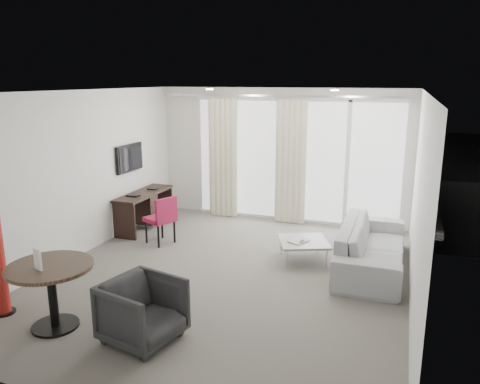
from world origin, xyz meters
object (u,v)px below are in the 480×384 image
(desk, at_px, (145,210))
(sofa, at_px, (372,246))
(coffee_table, at_px, (303,250))
(rattan_chair_a, at_px, (331,185))
(round_table, at_px, (53,296))
(tub_armchair, at_px, (143,311))
(desk_chair, at_px, (160,220))
(rattan_chair_b, at_px, (390,184))

(desk, bearing_deg, sofa, -7.43)
(coffee_table, bearing_deg, rattan_chair_a, 91.99)
(round_table, height_order, coffee_table, round_table)
(tub_armchair, bearing_deg, desk_chair, 38.62)
(rattan_chair_a, distance_m, rattan_chair_b, 1.37)
(desk, relative_size, tub_armchair, 1.94)
(rattan_chair_b, bearing_deg, desk, -134.28)
(rattan_chair_b, bearing_deg, rattan_chair_a, -148.20)
(round_table, relative_size, rattan_chair_a, 1.08)
(desk_chair, relative_size, coffee_table, 1.15)
(round_table, xyz_separation_m, rattan_chair_b, (3.36, 7.08, 0.05))
(round_table, bearing_deg, rattan_chair_b, 64.65)
(tub_armchair, distance_m, sofa, 3.63)
(desk, xyz_separation_m, coffee_table, (3.18, -0.62, -0.18))
(round_table, xyz_separation_m, coffee_table, (2.24, 2.93, -0.21))
(desk_chair, distance_m, rattan_chair_a, 4.30)
(round_table, height_order, rattan_chair_b, rattan_chair_b)
(desk, relative_size, sofa, 0.64)
(round_table, bearing_deg, desk, 104.71)
(desk, height_order, round_table, round_table)
(round_table, xyz_separation_m, tub_armchair, (1.10, 0.10, -0.03))
(sofa, distance_m, rattan_chair_a, 3.67)
(desk, height_order, desk_chair, desk_chair)
(coffee_table, bearing_deg, desk_chair, -179.51)
(desk, relative_size, coffee_table, 2.02)
(rattan_chair_b, bearing_deg, round_table, -109.07)
(round_table, height_order, tub_armchair, round_table)
(desk, xyz_separation_m, tub_armchair, (2.04, -3.46, -0.00))
(desk, xyz_separation_m, rattan_chair_a, (3.05, 2.94, 0.09))
(round_table, relative_size, sofa, 0.41)
(round_table, distance_m, rattan_chair_b, 7.84)
(desk, bearing_deg, rattan_chair_a, 43.90)
(sofa, bearing_deg, rattan_chair_b, -1.28)
(tub_armchair, xyz_separation_m, sofa, (2.16, 2.91, -0.01))
(sofa, bearing_deg, rattan_chair_a, 18.16)
(desk, distance_m, sofa, 4.23)
(desk_chair, xyz_separation_m, round_table, (0.25, -2.91, -0.04))
(desk_chair, relative_size, round_table, 0.88)
(desk_chair, distance_m, round_table, 2.92)
(desk, height_order, coffee_table, desk)
(tub_armchair, bearing_deg, rattan_chair_a, 3.94)
(tub_armchair, bearing_deg, coffee_table, -8.96)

